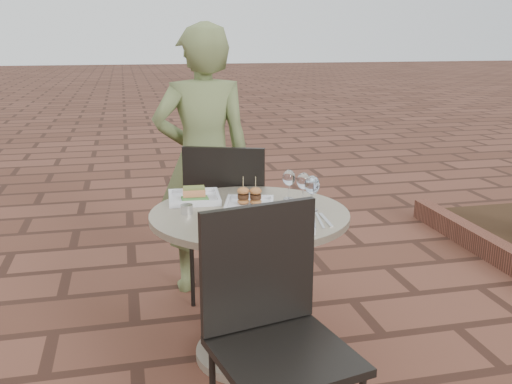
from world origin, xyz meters
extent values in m
plane|color=brown|center=(0.00, 0.00, 0.00)|extent=(60.00, 60.00, 0.00)
cylinder|color=gray|center=(-0.30, -0.03, 0.02)|extent=(0.52, 0.52, 0.04)
cylinder|color=gray|center=(-0.30, -0.03, 0.35)|extent=(0.08, 0.08, 0.70)
cylinder|color=tan|center=(-0.30, -0.03, 0.71)|extent=(0.90, 0.90, 0.03)
cube|color=black|center=(-0.26, 0.67, 0.45)|extent=(0.56, 0.56, 0.03)
cube|color=black|center=(-0.33, 0.48, 0.70)|extent=(0.42, 0.18, 0.46)
cylinder|color=black|center=(-0.01, 0.79, 0.22)|extent=(0.02, 0.02, 0.44)
cylinder|color=black|center=(-0.37, 0.92, 0.22)|extent=(0.02, 0.02, 0.44)
cylinder|color=black|center=(-0.14, 0.43, 0.22)|extent=(0.02, 0.02, 0.44)
cylinder|color=black|center=(-0.50, 0.56, 0.22)|extent=(0.02, 0.02, 0.44)
cube|color=black|center=(-0.34, -0.78, 0.45)|extent=(0.52, 0.52, 0.03)
cube|color=black|center=(-0.38, -0.58, 0.70)|extent=(0.44, 0.12, 0.46)
cylinder|color=black|center=(-0.20, -0.55, 0.22)|extent=(0.02, 0.02, 0.44)
imported|color=#5E6A3A|center=(-0.39, 0.81, 0.79)|extent=(0.57, 0.38, 1.57)
cube|color=silver|center=(-0.52, 0.21, 0.74)|extent=(0.26, 0.26, 0.01)
cube|color=#E98752|center=(-0.52, 0.21, 0.77)|extent=(0.11, 0.07, 0.03)
cube|color=brown|center=(-0.52, 0.21, 0.79)|extent=(0.11, 0.07, 0.01)
cube|color=silver|center=(-0.28, 0.05, 0.74)|extent=(0.27, 0.27, 0.01)
cube|color=silver|center=(-0.24, -0.30, 0.74)|extent=(0.27, 0.27, 0.01)
ellipsoid|color=#D85972|center=(-0.28, -0.35, 0.75)|extent=(0.04, 0.03, 0.02)
cylinder|color=white|center=(-0.02, -0.07, 0.73)|extent=(0.06, 0.06, 0.00)
cylinder|color=white|center=(-0.02, -0.07, 0.77)|extent=(0.01, 0.01, 0.07)
ellipsoid|color=white|center=(-0.02, -0.07, 0.85)|extent=(0.07, 0.07, 0.09)
cylinder|color=white|center=(-0.02, -0.07, 0.84)|extent=(0.05, 0.05, 0.04)
cylinder|color=white|center=(-0.07, 0.13, 0.73)|extent=(0.05, 0.05, 0.00)
cylinder|color=white|center=(-0.07, 0.13, 0.77)|extent=(0.01, 0.01, 0.06)
ellipsoid|color=white|center=(-0.07, 0.13, 0.84)|extent=(0.06, 0.06, 0.08)
cylinder|color=white|center=(-0.02, 0.04, 0.73)|extent=(0.05, 0.05, 0.00)
cylinder|color=white|center=(-0.02, 0.04, 0.77)|extent=(0.01, 0.01, 0.07)
ellipsoid|color=white|center=(-0.02, 0.04, 0.84)|extent=(0.06, 0.06, 0.08)
cylinder|color=silver|center=(-0.57, 0.00, 0.75)|extent=(0.07, 0.07, 0.04)
camera|label=1|loc=(-0.82, -2.43, 1.50)|focal=40.00mm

